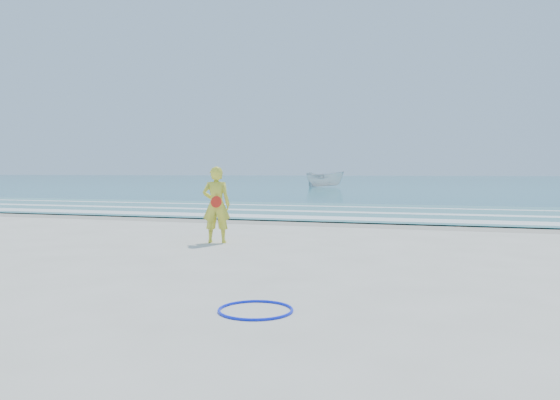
% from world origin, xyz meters
% --- Properties ---
extents(ground, '(400.00, 400.00, 0.00)m').
position_xyz_m(ground, '(0.00, 0.00, 0.00)').
color(ground, silver).
rests_on(ground, ground).
extents(wet_sand, '(400.00, 2.40, 0.00)m').
position_xyz_m(wet_sand, '(0.00, 9.00, 0.00)').
color(wet_sand, '#B2A893').
rests_on(wet_sand, ground).
extents(ocean, '(400.00, 190.00, 0.04)m').
position_xyz_m(ocean, '(0.00, 105.00, 0.02)').
color(ocean, '#19727F').
rests_on(ocean, ground).
extents(shallow, '(400.00, 10.00, 0.01)m').
position_xyz_m(shallow, '(0.00, 14.00, 0.04)').
color(shallow, '#59B7AD').
rests_on(shallow, ocean).
extents(foam_near, '(400.00, 1.40, 0.01)m').
position_xyz_m(foam_near, '(0.00, 10.30, 0.05)').
color(foam_near, white).
rests_on(foam_near, shallow).
extents(foam_mid, '(400.00, 0.90, 0.01)m').
position_xyz_m(foam_mid, '(0.00, 13.20, 0.05)').
color(foam_mid, white).
rests_on(foam_mid, shallow).
extents(foam_far, '(400.00, 0.60, 0.01)m').
position_xyz_m(foam_far, '(0.00, 16.50, 0.05)').
color(foam_far, white).
rests_on(foam_far, shallow).
extents(hoop, '(1.12, 1.12, 0.03)m').
position_xyz_m(hoop, '(2.12, -2.23, 0.02)').
color(hoop, '#0E21FF').
rests_on(hoop, ground).
extents(boat, '(4.59, 2.62, 1.67)m').
position_xyz_m(boat, '(-8.36, 46.94, 0.88)').
color(boat, silver).
rests_on(boat, ocean).
extents(woman, '(0.74, 0.57, 1.80)m').
position_xyz_m(woman, '(-0.94, 3.41, 0.90)').
color(woman, yellow).
rests_on(woman, ground).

